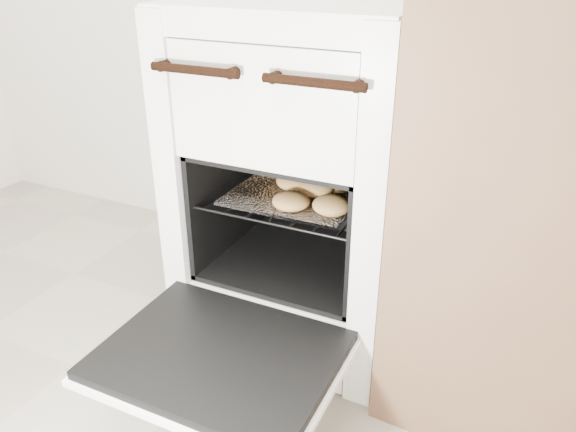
# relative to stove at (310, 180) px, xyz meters

# --- Properties ---
(stove) EXTENTS (0.57, 0.64, 0.88)m
(stove) POSITION_rel_stove_xyz_m (0.00, 0.00, 0.00)
(stove) COLOR white
(stove) RESTS_ON ground
(oven_door) EXTENTS (0.52, 0.40, 0.04)m
(oven_door) POSITION_rel_stove_xyz_m (-0.00, -0.48, -0.24)
(oven_door) COLOR black
(oven_door) RESTS_ON stove
(oven_rack) EXTENTS (0.42, 0.40, 0.01)m
(oven_rack) POSITION_rel_stove_xyz_m (-0.00, -0.06, -0.02)
(oven_rack) COLOR black
(oven_rack) RESTS_ON stove
(foil_sheet) EXTENTS (0.32, 0.29, 0.01)m
(foil_sheet) POSITION_rel_stove_xyz_m (-0.00, -0.08, -0.01)
(foil_sheet) COLOR white
(foil_sheet) RESTS_ON oven_rack
(baked_rolls) EXTENTS (0.36, 0.30, 0.05)m
(baked_rolls) POSITION_rel_stove_xyz_m (0.02, -0.07, 0.02)
(baked_rolls) COLOR tan
(baked_rolls) RESTS_ON foil_sheet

